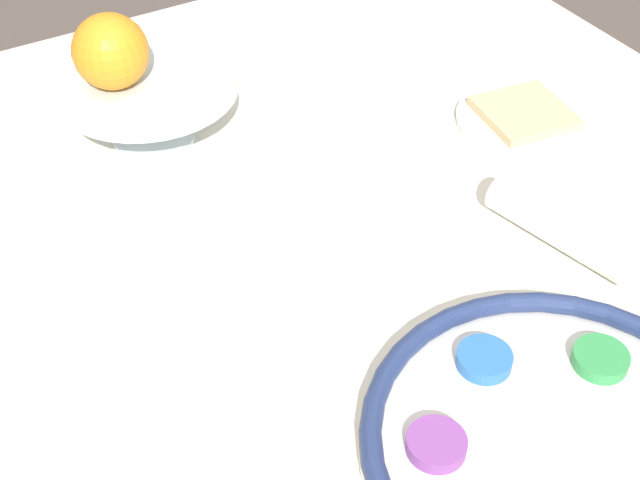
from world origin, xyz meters
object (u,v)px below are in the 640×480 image
object	(u,v)px
bread_plate	(524,117)
cup_near	(231,257)
napkin_roll	(560,227)
fruit_stand	(146,83)
seder_plate	(563,445)
orange_fruit	(110,51)

from	to	relation	value
bread_plate	cup_near	size ratio (longest dim) A/B	2.36
bread_plate	napkin_roll	xyz separation A→B (m)	(-0.20, 0.12, 0.01)
fruit_stand	napkin_roll	world-z (taller)	fruit_stand
seder_plate	bread_plate	distance (m)	0.51
seder_plate	orange_fruit	distance (m)	0.63
seder_plate	napkin_roll	world-z (taller)	napkin_roll
seder_plate	cup_near	xyz separation A→B (m)	(0.34, 0.15, 0.02)
napkin_roll	cup_near	world-z (taller)	cup_near
orange_fruit	cup_near	xyz separation A→B (m)	(-0.26, -0.01, -0.11)
napkin_roll	cup_near	distance (m)	0.36
orange_fruit	bread_plate	world-z (taller)	orange_fruit
orange_fruit	cup_near	size ratio (longest dim) A/B	1.18
cup_near	napkin_roll	bearing A→B (deg)	-110.16
seder_plate	orange_fruit	bearing A→B (deg)	15.38
seder_plate	bread_plate	size ratio (longest dim) A/B	2.03
orange_fruit	cup_near	distance (m)	0.28
seder_plate	bread_plate	bearing A→B (deg)	-36.33
fruit_stand	seder_plate	bearing A→B (deg)	-168.71
seder_plate	cup_near	bearing A→B (deg)	24.28
orange_fruit	bread_plate	xyz separation A→B (m)	(-0.19, -0.47, -0.14)
fruit_stand	orange_fruit	xyz separation A→B (m)	(-0.02, 0.04, 0.06)
bread_plate	cup_near	distance (m)	0.46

